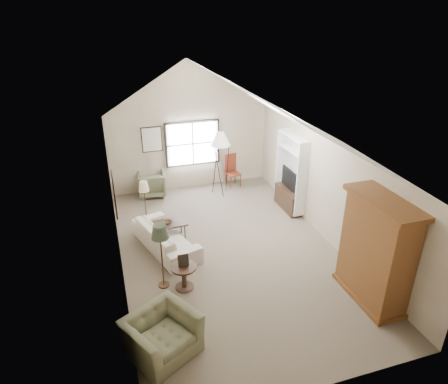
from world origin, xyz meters
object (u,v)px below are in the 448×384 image
object	(u,v)px
sofa	(166,237)
side_table	(184,277)
armchair_near	(162,335)
armchair_far	(152,184)
coffee_table	(168,231)
side_chair	(233,171)
armoire	(376,251)

from	to	relation	value
sofa	side_table	xyz separation A→B (m)	(0.10, -1.60, -0.04)
armchair_near	armchair_far	size ratio (longest dim) A/B	1.36
armchair_near	sofa	bearing A→B (deg)	49.45
coffee_table	armchair_far	bearing A→B (deg)	89.99
armchair_near	coffee_table	xyz separation A→B (m)	(0.73, 3.52, -0.13)
armchair_far	side_table	xyz separation A→B (m)	(-0.02, -4.70, -0.11)
sofa	side_chair	size ratio (longest dim) A/B	2.03
armchair_far	side_chair	size ratio (longest dim) A/B	0.79
armoire	armchair_near	distance (m)	4.28
armchair_far	coffee_table	bearing A→B (deg)	95.55
side_table	armchair_far	bearing A→B (deg)	89.80
armchair_far	side_table	distance (m)	4.70
armchair_near	armchair_far	bearing A→B (deg)	53.86
armoire	armchair_near	world-z (taller)	armoire
armoire	armchair_far	xyz separation A→B (m)	(-3.47, 6.10, -0.72)
armchair_near	side_table	xyz separation A→B (m)	(0.72, 1.55, -0.10)
armoire	armchair_far	distance (m)	7.06
side_chair	armoire	bearing A→B (deg)	-92.41
armchair_near	armchair_far	world-z (taller)	armchair_far
armoire	side_table	xyz separation A→B (m)	(-3.49, 1.40, -0.83)
armchair_far	side_chair	distance (m)	2.62
armoire	armchair_far	size ratio (longest dim) A/B	2.65
armoire	armchair_near	bearing A→B (deg)	-177.98
side_table	sofa	bearing A→B (deg)	93.58
sofa	coffee_table	distance (m)	0.40
side_table	side_chair	world-z (taller)	side_chair
sofa	side_chair	xyz separation A→B (m)	(2.73, 2.99, 0.21)
coffee_table	side_chair	distance (m)	3.71
side_chair	side_table	bearing A→B (deg)	-130.40
armoire	sofa	xyz separation A→B (m)	(-3.59, 3.00, -0.79)
sofa	armchair_far	size ratio (longest dim) A/B	2.58
armoire	side_chair	size ratio (longest dim) A/B	2.09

